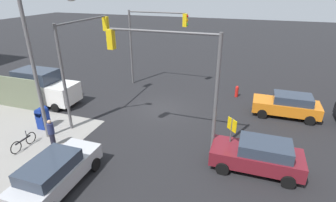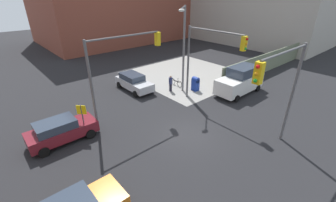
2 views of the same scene
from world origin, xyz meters
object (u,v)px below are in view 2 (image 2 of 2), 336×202
at_px(mailbox_blue, 195,83).
at_px(van_white_delivery, 240,80).
at_px(smokestack, 189,0).
at_px(traffic_signal_se_corner, 282,83).
at_px(street_lamp_corner, 183,45).
at_px(traffic_signal_ne_corner, 208,53).
at_px(hatchback_silver, 134,82).
at_px(hatchback_maroon, 61,130).
at_px(traffic_signal_nw_corner, 121,63).
at_px(bicycle_leaning_on_fence, 176,83).
at_px(pedestrian_crossing, 171,83).

xyz_separation_m(mailbox_blue, van_white_delivery, (2.86, -3.20, 0.52)).
xyz_separation_m(smokestack, van_white_delivery, (-21.69, -28.20, -5.95)).
distance_m(traffic_signal_se_corner, street_lamp_corner, 10.35).
bearing_deg(van_white_delivery, traffic_signal_se_corner, -136.15).
bearing_deg(traffic_signal_ne_corner, mailbox_blue, 57.00).
xyz_separation_m(traffic_signal_se_corner, van_white_delivery, (6.56, 6.30, -3.34)).
height_order(hatchback_silver, hatchback_maroon, same).
relative_size(street_lamp_corner, hatchback_maroon, 1.85).
bearing_deg(traffic_signal_nw_corner, traffic_signal_se_corner, -62.32).
bearing_deg(street_lamp_corner, van_white_delivery, -42.25).
height_order(street_lamp_corner, bicycle_leaning_on_fence, street_lamp_corner).
xyz_separation_m(smokestack, hatchback_maroon, (-37.56, -25.00, -6.38)).
distance_m(mailbox_blue, pedestrian_crossing, 2.50).
relative_size(mailbox_blue, bicycle_leaning_on_fence, 0.82).
relative_size(traffic_signal_se_corner, street_lamp_corner, 0.81).
relative_size(traffic_signal_ne_corner, hatchback_silver, 1.45).
xyz_separation_m(traffic_signal_ne_corner, street_lamp_corner, (0.41, 3.19, 0.07)).
relative_size(traffic_signal_se_corner, hatchback_maroon, 1.51).
xyz_separation_m(smokestack, traffic_signal_ne_corner, (-26.25, -27.62, -2.59)).
distance_m(traffic_signal_nw_corner, traffic_signal_se_corner, 10.16).
bearing_deg(hatchback_maroon, pedestrian_crossing, 7.77).
relative_size(van_white_delivery, bicycle_leaning_on_fence, 3.09).
relative_size(traffic_signal_ne_corner, hatchback_maroon, 1.51).
bearing_deg(hatchback_maroon, smokestack, 33.65).
distance_m(van_white_delivery, pedestrian_crossing, 6.77).
height_order(smokestack, mailbox_blue, smokestack).
height_order(van_white_delivery, pedestrian_crossing, van_white_delivery).
xyz_separation_m(mailbox_blue, hatchback_silver, (-4.57, 4.20, 0.08)).
bearing_deg(smokestack, traffic_signal_se_corner, -129.31).
height_order(traffic_signal_nw_corner, hatchback_silver, traffic_signal_nw_corner).
relative_size(hatchback_silver, pedestrian_crossing, 2.72).
relative_size(street_lamp_corner, van_white_delivery, 1.48).
bearing_deg(hatchback_silver, bicycle_leaning_on_fence, -26.77).
relative_size(traffic_signal_nw_corner, mailbox_blue, 4.55).
height_order(smokestack, van_white_delivery, smokestack).
distance_m(mailbox_blue, hatchback_silver, 6.20).
relative_size(street_lamp_corner, hatchback_silver, 1.79).
height_order(traffic_signal_se_corner, street_lamp_corner, street_lamp_corner).
distance_m(traffic_signal_ne_corner, mailbox_blue, 4.97).
xyz_separation_m(street_lamp_corner, bicycle_leaning_on_fence, (0.69, 1.63, -4.35)).
height_order(traffic_signal_nw_corner, mailbox_blue, traffic_signal_nw_corner).
height_order(mailbox_blue, hatchback_silver, hatchback_silver).
bearing_deg(street_lamp_corner, mailbox_blue, -23.83).
xyz_separation_m(smokestack, hatchback_silver, (-29.12, -20.80, -6.38)).
relative_size(traffic_signal_se_corner, bicycle_leaning_on_fence, 3.71).
bearing_deg(pedestrian_crossing, traffic_signal_se_corner, 133.62).
relative_size(hatchback_silver, hatchback_maroon, 1.04).
xyz_separation_m(smokestack, street_lamp_corner, (-25.84, -24.43, -2.53)).
relative_size(smokestack, hatchback_silver, 3.23).
height_order(traffic_signal_ne_corner, hatchback_silver, traffic_signal_ne_corner).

